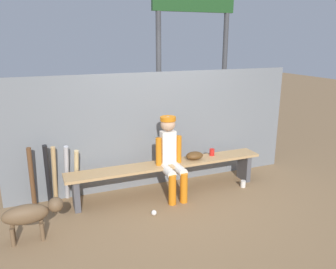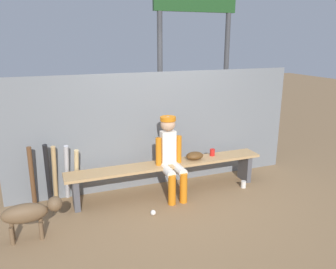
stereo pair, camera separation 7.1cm
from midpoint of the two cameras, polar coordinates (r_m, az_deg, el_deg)
The scene contains 15 objects.
ground_plane at distance 5.33m, azimuth 0.39°, elevation -9.76°, with size 30.00×30.00×0.00m, color olive.
chainlink_fence at distance 5.38m, azimuth -1.20°, elevation 0.82°, with size 4.70×0.03×1.82m, color slate.
dugout_bench at distance 5.17m, azimuth 0.40°, elevation -5.85°, with size 3.07×0.36×0.49m.
player_seated at distance 4.98m, azimuth 0.93°, elevation -3.36°, with size 0.41×0.55×1.21m.
baseball_glove at distance 5.29m, azimuth 4.92°, elevation -3.60°, with size 0.28×0.20×0.12m, color #593819.
bat_wood_natural at distance 5.13m, azimuth -14.79°, elevation -6.49°, with size 0.06×0.06×0.81m, color tan.
bat_aluminum_silver at distance 5.13m, azimuth -16.31°, elevation -6.15°, with size 0.06×0.06×0.88m, color #B7B7BC.
bat_wood_tan at distance 5.14m, azimuth -18.21°, elevation -6.31°, with size 0.06×0.06×0.87m, color tan.
bat_aluminum_black at distance 5.08m, azimuth -19.25°, elevation -6.30°, with size 0.06×0.06×0.93m, color black.
bat_wood_dark at distance 5.07m, azimuth -21.60°, elevation -6.71°, with size 0.06×0.06×0.91m, color brown.
baseball at distance 4.69m, azimuth -2.08°, elevation -13.05°, with size 0.07×0.07×0.07m, color white.
cup_on_ground at distance 5.62m, azimuth 12.98°, elevation -8.19°, with size 0.08×0.08×0.11m, color silver.
cup_on_bench at distance 5.49m, azimuth 7.86°, elevation -3.00°, with size 0.08×0.08×0.11m, color red.
scoreboard at distance 6.76m, azimuth 5.42°, elevation 19.75°, with size 1.94×0.27×4.00m.
dog at distance 4.36m, azimuth -21.84°, elevation -12.18°, with size 0.84×0.20×0.49m.
Camera 2 is at (-1.73, -4.49, 2.30)m, focal length 36.09 mm.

